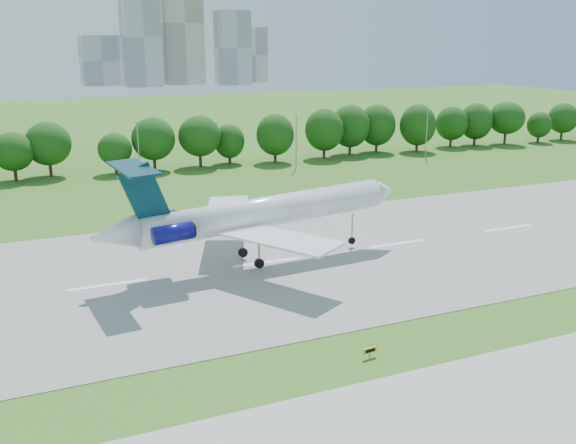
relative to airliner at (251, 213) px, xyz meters
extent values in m
plane|color=#295A17|center=(-18.04, -24.82, -6.94)|extent=(600.00, 600.00, 0.00)
cube|color=gray|center=(-18.04, 0.18, -6.90)|extent=(400.00, 45.00, 0.08)
cylinder|color=#382314|center=(1.96, 67.18, -5.14)|extent=(0.70, 0.70, 3.60)
sphere|color=#0F3F10|center=(1.96, 67.18, -0.74)|extent=(8.40, 8.40, 8.40)
cylinder|color=#382314|center=(41.96, 67.18, -5.14)|extent=(0.70, 0.70, 3.60)
sphere|color=#0F3F10|center=(41.96, 67.18, -0.74)|extent=(8.40, 8.40, 8.40)
cylinder|color=#382314|center=(81.96, 67.18, -5.14)|extent=(0.70, 0.70, 3.60)
sphere|color=#0F3F10|center=(81.96, 67.18, -0.74)|extent=(8.40, 8.40, 8.40)
cylinder|color=#382314|center=(121.96, 67.18, -5.14)|extent=(0.70, 0.70, 3.60)
sphere|color=#0F3F10|center=(121.96, 67.18, -0.74)|extent=(8.40, 8.40, 8.40)
cylinder|color=gray|center=(-3.04, 57.18, -0.94)|extent=(0.24, 0.24, 12.00)
cube|color=gray|center=(-3.04, 57.18, 5.16)|extent=(0.90, 0.25, 0.18)
cylinder|color=gray|center=(31.96, 57.18, -0.94)|extent=(0.24, 0.24, 12.00)
cube|color=gray|center=(31.96, 57.18, 5.16)|extent=(0.90, 0.25, 0.18)
cylinder|color=gray|center=(66.96, 57.18, -0.94)|extent=(0.24, 0.24, 12.00)
cube|color=gray|center=(66.96, 57.18, 5.16)|extent=(0.90, 0.25, 0.18)
cube|color=#B2B2B7|center=(56.96, 355.18, 24.06)|extent=(22.00, 22.00, 62.00)
cube|color=beige|center=(86.96, 370.18, 33.06)|extent=(26.00, 26.00, 80.00)
cube|color=#B2B2B7|center=(116.96, 350.18, 17.06)|extent=(20.00, 20.00, 48.00)
cube|color=beige|center=(139.96, 375.18, 12.06)|extent=(18.00, 18.00, 38.00)
cube|color=#B2B2B7|center=(33.96, 380.18, 9.06)|extent=(24.00, 24.00, 32.00)
cylinder|color=white|center=(2.08, 0.18, -0.08)|extent=(33.44, 6.68, 5.13)
cone|color=white|center=(20.33, 1.74, 0.62)|extent=(3.99, 4.16, 4.00)
cone|color=white|center=(-17.05, -1.46, -0.38)|extent=(5.75, 4.31, 4.06)
cube|color=white|center=(0.76, -7.69, -1.26)|extent=(11.94, 15.19, 0.49)
cube|color=white|center=(-0.55, 7.71, -1.26)|extent=(10.12, 15.37, 0.49)
cube|color=#052E40|center=(-13.31, -1.14, 3.90)|extent=(5.83, 1.04, 7.51)
cube|color=#052E40|center=(-14.41, -1.23, 7.06)|extent=(4.42, 10.75, 0.38)
cylinder|color=#0C0B66|center=(-10.87, -3.81, -0.26)|extent=(4.87, 2.49, 2.27)
cylinder|color=#0C0B66|center=(-11.36, 1.91, -0.26)|extent=(4.87, 2.49, 2.27)
cylinder|color=gray|center=(15.28, 1.31, -3.94)|extent=(0.22, 0.22, 3.86)
cylinder|color=black|center=(15.28, 1.31, -5.88)|extent=(1.02, 0.41, 0.99)
cylinder|color=gray|center=(0.09, -2.43, -3.94)|extent=(0.26, 0.26, 3.86)
cylinder|color=black|center=(0.09, -2.43, -5.88)|extent=(1.25, 0.60, 1.21)
cylinder|color=gray|center=(-0.32, 2.41, -3.94)|extent=(0.26, 0.26, 3.86)
cylinder|color=black|center=(-0.32, 2.41, -5.88)|extent=(1.25, 0.60, 1.21)
cube|color=gray|center=(1.08, -27.65, -6.63)|extent=(0.10, 0.10, 0.62)
cube|color=#EDAD0C|center=(1.08, -27.65, -6.19)|extent=(1.42, 0.31, 0.48)
cube|color=black|center=(1.09, -27.75, -6.19)|extent=(1.05, 0.13, 0.31)
camera|label=1|loc=(-26.70, -72.88, 20.58)|focal=40.00mm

